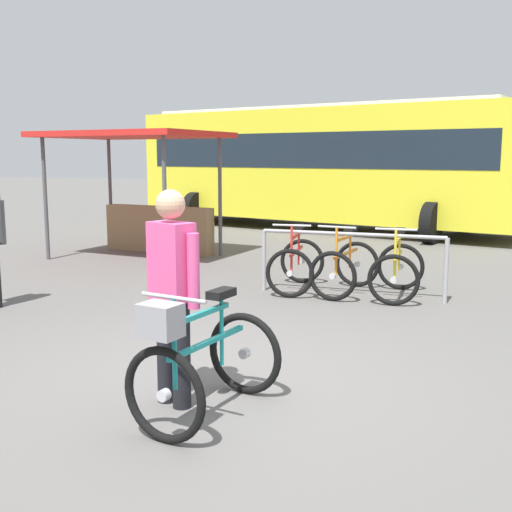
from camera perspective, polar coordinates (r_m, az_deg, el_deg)
ground_plane at (r=5.40m, az=-2.83°, el=-11.33°), size 80.00×80.00×0.00m
bike_rack_rail at (r=8.51m, az=8.57°, el=0.55°), size 2.51×0.11×0.88m
racked_bike_red at (r=8.90m, az=3.66°, el=-0.75°), size 0.79×1.18×0.98m
racked_bike_orange at (r=8.74m, az=8.07°, el=-1.00°), size 0.78×1.16×0.97m
racked_bike_yellow at (r=8.64m, az=12.63°, el=-1.26°), size 0.71×1.12×0.97m
featured_bicycle at (r=4.56m, az=-5.00°, el=-9.37°), size 0.83×1.23×0.97m
person_with_featured_bike at (r=4.75m, az=-7.56°, el=-2.88°), size 0.50×0.31×1.64m
bus_distant at (r=16.41m, az=6.21°, el=8.52°), size 10.31×4.86×3.08m
market_stall at (r=12.13m, az=-9.98°, el=6.63°), size 3.33×2.61×2.30m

